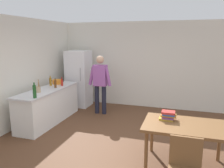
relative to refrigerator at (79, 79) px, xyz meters
name	(u,v)px	position (x,y,z in m)	size (l,w,h in m)	color
ground_plane	(112,146)	(1.90, -2.40, -0.90)	(14.00, 14.00, 0.00)	brown
wall_back	(141,65)	(1.90, 0.60, 0.45)	(6.40, 0.12, 2.70)	silver
wall_left	(11,74)	(-0.70, -2.20, 0.45)	(0.12, 5.60, 2.70)	silver
kitchen_counter	(49,105)	(-0.10, -1.60, -0.45)	(0.64, 2.20, 0.90)	white
refrigerator	(79,79)	(0.00, 0.00, 0.00)	(0.70, 0.67, 1.80)	white
person	(100,81)	(0.95, -0.55, 0.08)	(0.70, 0.22, 1.70)	#1E1E2D
dining_table	(185,129)	(3.30, -2.70, -0.23)	(1.40, 0.90, 0.75)	brown
chair	(185,167)	(3.30, -3.67, -0.37)	(0.42, 0.42, 0.91)	brown
cooking_pot	(57,82)	(-0.21, -0.96, 0.06)	(0.40, 0.28, 0.12)	orange
utensil_jar	(38,89)	(-0.09, -2.01, 0.08)	(0.11, 0.11, 0.32)	tan
bottle_sauce_red	(62,82)	(0.05, -1.15, 0.10)	(0.06, 0.06, 0.24)	#B22319
bottle_oil_amber	(50,82)	(-0.25, -1.25, 0.12)	(0.06, 0.06, 0.28)	#996619
bottle_wine_green	(35,91)	(0.15, -2.47, 0.15)	(0.08, 0.08, 0.34)	#1E5123
bottle_beer_brown	(55,84)	(0.03, -1.45, 0.11)	(0.06, 0.06, 0.26)	#5B3314
book_stack	(168,116)	(2.99, -2.57, -0.07)	(0.29, 0.19, 0.16)	gold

